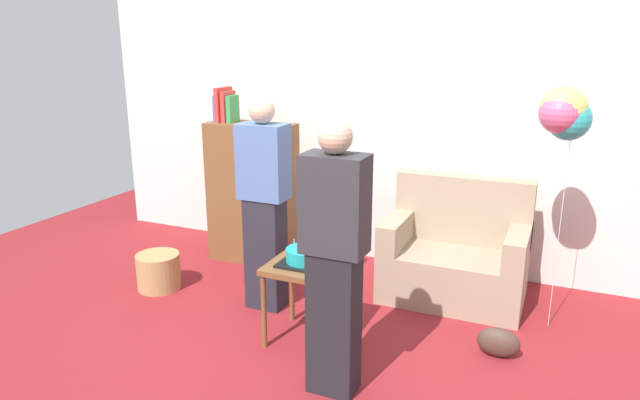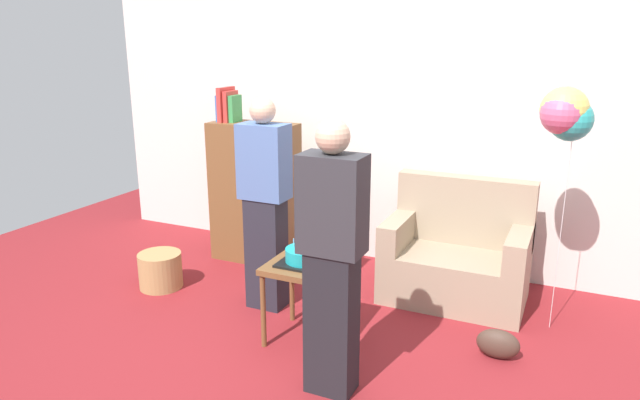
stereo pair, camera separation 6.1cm
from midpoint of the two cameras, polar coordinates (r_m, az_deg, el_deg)
name	(u,v)px [view 2 (the right image)]	position (r m, az deg, el deg)	size (l,w,h in m)	color
ground_plane	(290,364)	(3.88, -2.51, -15.94)	(8.00, 8.00, 0.00)	maroon
wall_back	(394,117)	(5.25, 7.69, 8.15)	(6.00, 0.10, 2.70)	silver
couch	(457,257)	(4.76, 13.79, -5.57)	(1.10, 0.70, 0.96)	gray
bookshelf	(254,191)	(5.35, -6.21, 0.88)	(0.80, 0.36, 1.61)	brown
side_table	(305,275)	(3.94, -1.09, -7.45)	(0.48, 0.48, 0.57)	brown
birthday_cake	(305,256)	(3.89, -1.10, -5.62)	(0.32, 0.32, 0.16)	black
person_blowing_candles	(265,204)	(4.33, -5.07, -0.42)	(0.36, 0.22, 1.63)	#23232D
person_holding_cake	(332,260)	(3.25, 1.75, -5.98)	(0.36, 0.22, 1.63)	black
wicker_basket	(160,270)	(5.04, -15.24, -6.75)	(0.36, 0.36, 0.30)	#A88451
handbag	(498,344)	(4.07, 17.70, -13.46)	(0.28, 0.14, 0.20)	#473328
balloon_bunch	(566,114)	(4.19, 23.63, 7.83)	(0.35, 0.33, 1.73)	silver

